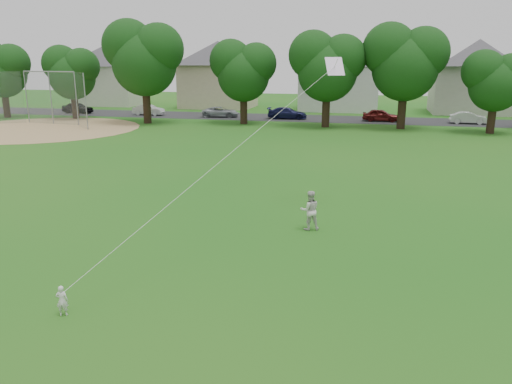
% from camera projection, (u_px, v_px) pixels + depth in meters
% --- Properties ---
extents(ground, '(160.00, 160.00, 0.00)m').
position_uv_depth(ground, '(218.00, 282.00, 14.86)').
color(ground, '#176016').
rests_on(ground, ground).
extents(street, '(90.00, 7.00, 0.01)m').
position_uv_depth(street, '(332.00, 119.00, 54.36)').
color(street, '#2D2D30').
rests_on(street, ground).
extents(dirt_infield, '(18.00, 18.00, 0.02)m').
position_uv_depth(dirt_infield, '(42.00, 129.00, 46.85)').
color(dirt_infield, '#9E7F51').
rests_on(dirt_infield, ground).
extents(toddler, '(0.35, 0.28, 0.83)m').
position_uv_depth(toddler, '(62.00, 301.00, 12.84)').
color(toddler, silver).
rests_on(toddler, ground).
extents(older_boy, '(0.91, 0.81, 1.56)m').
position_uv_depth(older_boy, '(310.00, 210.00, 19.21)').
color(older_boy, silver).
rests_on(older_boy, ground).
extents(kite, '(3.48, 6.22, 14.08)m').
position_uv_depth(kite, '(231.00, 153.00, 16.87)').
color(kite, white).
rests_on(kite, ground).
extents(baseball_backstop, '(11.71, 3.33, 5.16)m').
position_uv_depth(baseball_backstop, '(47.00, 98.00, 49.15)').
color(baseball_backstop, gray).
rests_on(baseball_backstop, ground).
extents(tree_row, '(81.58, 9.65, 10.49)m').
position_uv_depth(tree_row, '(356.00, 62.00, 46.40)').
color(tree_row, black).
rests_on(tree_row, ground).
extents(parked_cars, '(56.08, 2.34, 1.29)m').
position_uv_depth(parked_cars, '(295.00, 113.00, 54.12)').
color(parked_cars, black).
rests_on(parked_cars, ground).
extents(house_row, '(76.55, 14.17, 10.61)m').
position_uv_depth(house_row, '(350.00, 68.00, 62.16)').
color(house_row, beige).
rests_on(house_row, ground).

